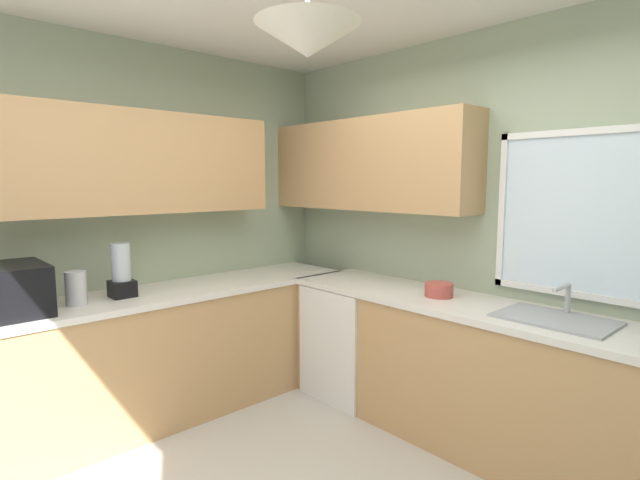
% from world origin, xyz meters
% --- Properties ---
extents(room_shell, '(4.03, 3.45, 2.73)m').
position_xyz_m(room_shell, '(-0.38, 0.46, 1.78)').
color(room_shell, '#9EAD8E').
rests_on(room_shell, ground_plane).
extents(counter_run_left, '(0.65, 3.06, 0.91)m').
position_xyz_m(counter_run_left, '(-1.64, 0.00, 0.46)').
color(counter_run_left, tan).
rests_on(counter_run_left, ground_plane).
extents(counter_run_back, '(3.12, 0.65, 0.91)m').
position_xyz_m(counter_run_back, '(0.21, 1.35, 0.46)').
color(counter_run_back, tan).
rests_on(counter_run_back, ground_plane).
extents(dishwasher, '(0.60, 0.60, 0.87)m').
position_xyz_m(dishwasher, '(-0.98, 1.32, 0.43)').
color(dishwasher, white).
rests_on(dishwasher, ground_plane).
extents(microwave, '(0.48, 0.36, 0.29)m').
position_xyz_m(microwave, '(-1.64, -0.84, 1.06)').
color(microwave, black).
rests_on(microwave, counter_run_left).
extents(kettle, '(0.12, 0.12, 0.21)m').
position_xyz_m(kettle, '(-1.62, -0.49, 1.02)').
color(kettle, '#B7B7BC').
rests_on(kettle, counter_run_left).
extents(sink_assembly, '(0.59, 0.40, 0.19)m').
position_xyz_m(sink_assembly, '(0.52, 1.36, 0.92)').
color(sink_assembly, '#9EA0A5').
rests_on(sink_assembly, counter_run_back).
extents(bowl, '(0.19, 0.19, 0.09)m').
position_xyz_m(bowl, '(-0.23, 1.35, 0.96)').
color(bowl, '#B74C42').
rests_on(bowl, counter_run_back).
extents(blender_appliance, '(0.15, 0.15, 0.36)m').
position_xyz_m(blender_appliance, '(-1.64, -0.21, 1.07)').
color(blender_appliance, black).
rests_on(blender_appliance, counter_run_left).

